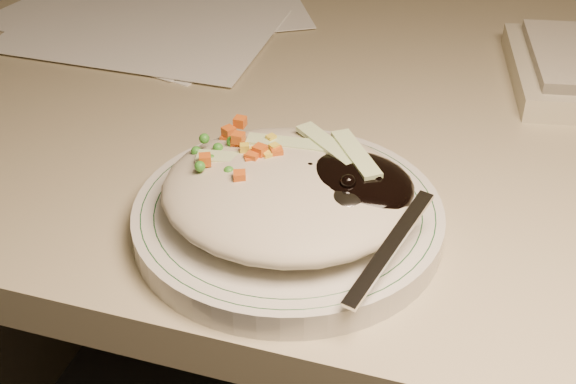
% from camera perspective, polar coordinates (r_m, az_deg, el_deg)
% --- Properties ---
extents(desk, '(1.40, 0.70, 0.74)m').
position_cam_1_polar(desk, '(0.92, 10.63, -5.57)').
color(desk, tan).
rests_on(desk, ground).
extents(plate, '(0.24, 0.24, 0.02)m').
position_cam_1_polar(plate, '(0.63, -0.00, -1.93)').
color(plate, silver).
rests_on(plate, desk).
extents(plate_rim, '(0.23, 0.23, 0.00)m').
position_cam_1_polar(plate_rim, '(0.62, 0.00, -1.20)').
color(plate_rim, '#144723').
rests_on(plate_rim, plate).
extents(meal, '(0.21, 0.19, 0.05)m').
position_cam_1_polar(meal, '(0.61, 0.37, 0.32)').
color(meal, '#B0A68E').
rests_on(meal, plate).
extents(papers, '(0.40, 0.36, 0.00)m').
position_cam_1_polar(papers, '(1.01, -9.84, 12.11)').
color(papers, white).
rests_on(papers, desk).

